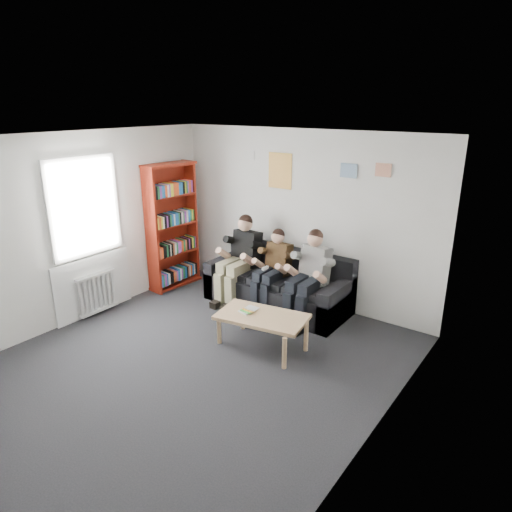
{
  "coord_description": "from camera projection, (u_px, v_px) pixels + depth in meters",
  "views": [
    {
      "loc": [
        3.5,
        -3.48,
        3.07
      ],
      "look_at": [
        0.0,
        1.3,
        1.06
      ],
      "focal_mm": 32.0,
      "sensor_mm": 36.0,
      "label": 1
    }
  ],
  "objects": [
    {
      "name": "person_middle",
      "position": [
        272.0,
        271.0,
        6.9
      ],
      "size": [
        0.36,
        0.78,
        1.26
      ],
      "rotation": [
        0.0,
        0.0,
        -0.0
      ],
      "color": "#4A3118",
      "rests_on": "sofa"
    },
    {
      "name": "person_left",
      "position": [
        239.0,
        260.0,
        7.23
      ],
      "size": [
        0.43,
        0.91,
        1.39
      ],
      "rotation": [
        0.0,
        0.0,
        -0.03
      ],
      "color": "black",
      "rests_on": "sofa"
    },
    {
      "name": "sofa",
      "position": [
        278.0,
        287.0,
        7.16
      ],
      "size": [
        2.26,
        0.92,
        0.87
      ],
      "color": "black",
      "rests_on": "ground"
    },
    {
      "name": "game_cases",
      "position": [
        249.0,
        310.0,
        5.96
      ],
      "size": [
        0.21,
        0.2,
        0.05
      ],
      "rotation": [
        0.0,
        0.0,
        -0.2
      ],
      "color": "silver",
      "rests_on": "coffee_table"
    },
    {
      "name": "poster_large",
      "position": [
        280.0,
        171.0,
        7.07
      ],
      "size": [
        0.42,
        0.01,
        0.55
      ],
      "primitive_type": "cube",
      "color": "#F0EC54",
      "rests_on": "room_shell"
    },
    {
      "name": "person_right",
      "position": [
        308.0,
        278.0,
        6.53
      ],
      "size": [
        0.41,
        0.88,
        1.35
      ],
      "rotation": [
        0.0,
        0.0,
        -0.12
      ],
      "color": "white",
      "rests_on": "sofa"
    },
    {
      "name": "poster_pink",
      "position": [
        383.0,
        170.0,
        6.1
      ],
      "size": [
        0.22,
        0.01,
        0.18
      ],
      "primitive_type": "cube",
      "color": "#C93E90",
      "rests_on": "room_shell"
    },
    {
      "name": "radiator",
      "position": [
        97.0,
        292.0,
        6.85
      ],
      "size": [
        0.1,
        0.64,
        0.6
      ],
      "color": "white",
      "rests_on": "ground"
    },
    {
      "name": "bookshelf",
      "position": [
        172.0,
        226.0,
        7.73
      ],
      "size": [
        0.32,
        0.96,
        2.12
      ],
      "rotation": [
        0.0,
        0.0,
        -0.1
      ],
      "color": "maroon",
      "rests_on": "ground"
    },
    {
      "name": "poster_blue",
      "position": [
        349.0,
        171.0,
        6.4
      ],
      "size": [
        0.25,
        0.01,
        0.2
      ],
      "primitive_type": "cube",
      "color": "#3B89CA",
      "rests_on": "room_shell"
    },
    {
      "name": "poster_sign",
      "position": [
        249.0,
        155.0,
        7.34
      ],
      "size": [
        0.2,
        0.01,
        0.14
      ],
      "primitive_type": "cube",
      "color": "white",
      "rests_on": "room_shell"
    },
    {
      "name": "window",
      "position": [
        89.0,
        249.0,
        6.67
      ],
      "size": [
        0.05,
        1.3,
        2.36
      ],
      "color": "white",
      "rests_on": "room_shell"
    },
    {
      "name": "room_shell",
      "position": [
        188.0,
        261.0,
        5.17
      ],
      "size": [
        5.0,
        5.0,
        5.0
      ],
      "color": "black",
      "rests_on": "ground"
    },
    {
      "name": "coffee_table",
      "position": [
        262.0,
        319.0,
        5.89
      ],
      "size": [
        1.14,
        0.63,
        0.46
      ],
      "rotation": [
        0.0,
        0.0,
        0.19
      ],
      "color": "tan",
      "rests_on": "ground"
    }
  ]
}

